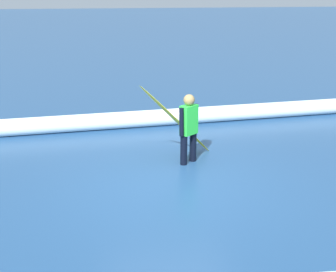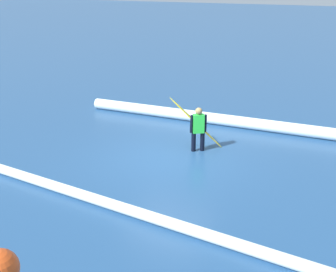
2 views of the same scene
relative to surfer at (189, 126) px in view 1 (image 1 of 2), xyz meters
The scene contains 4 objects.
ground_plane 1.32m from the surfer, 58.08° to the left, with size 162.59×162.59×0.00m, color navy.
surfer is the anchor object (origin of this frame).
surfboard 0.32m from the surfer, 54.57° to the right, with size 1.68×0.86×1.65m.
wave_crest_foreground 3.48m from the surfer, 125.32° to the right, with size 0.42×0.42×15.12m, color white.
Camera 1 is at (1.49, 7.39, 3.32)m, focal length 48.51 mm.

